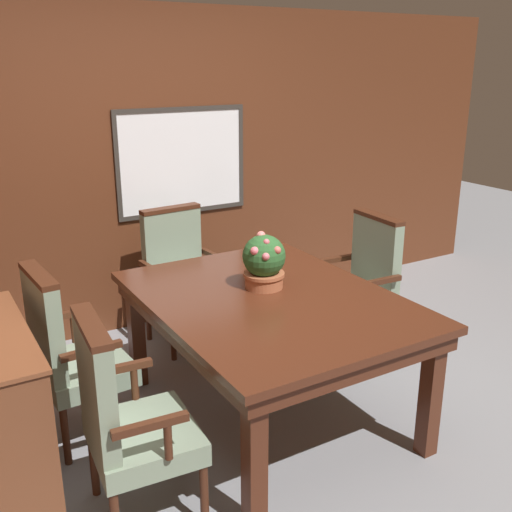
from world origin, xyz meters
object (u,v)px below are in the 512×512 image
object	(u,v)px
chair_left_near	(125,417)
dining_table	(269,311)
chair_right_far	(362,282)
potted_plant	(264,262)
chair_head_far	(180,273)
chair_left_far	(68,351)

from	to	relation	value
chair_left_near	dining_table	bearing A→B (deg)	-64.31
chair_right_far	potted_plant	distance (m)	1.08
dining_table	chair_head_far	distance (m)	1.25
chair_right_far	dining_table	bearing A→B (deg)	-66.41
chair_head_far	chair_left_far	bearing A→B (deg)	-144.83
dining_table	chair_right_far	size ratio (longest dim) A/B	1.68
dining_table	chair_left_near	xyz separation A→B (m)	(-1.00, -0.39, -0.14)
dining_table	chair_left_far	bearing A→B (deg)	160.25
dining_table	chair_left_far	distance (m)	1.13
dining_table	chair_left_near	bearing A→B (deg)	-158.82
chair_head_far	potted_plant	size ratio (longest dim) A/B	3.03
chair_right_far	potted_plant	xyz separation A→B (m)	(-0.98, -0.25, 0.40)
chair_head_far	dining_table	bearing A→B (deg)	-93.65
dining_table	potted_plant	bearing A→B (deg)	70.77
chair_left_near	chair_head_far	world-z (taller)	same
chair_left_near	potted_plant	xyz separation A→B (m)	(1.05, 0.53, 0.40)
chair_left_far	chair_right_far	xyz separation A→B (m)	(2.09, 0.01, 0.00)
dining_table	chair_left_far	xyz separation A→B (m)	(-1.06, 0.38, -0.14)
chair_head_far	potted_plant	distance (m)	1.17
dining_table	chair_right_far	distance (m)	1.11
chair_left_far	chair_left_near	bearing A→B (deg)	-179.31
chair_right_far	chair_head_far	world-z (taller)	same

